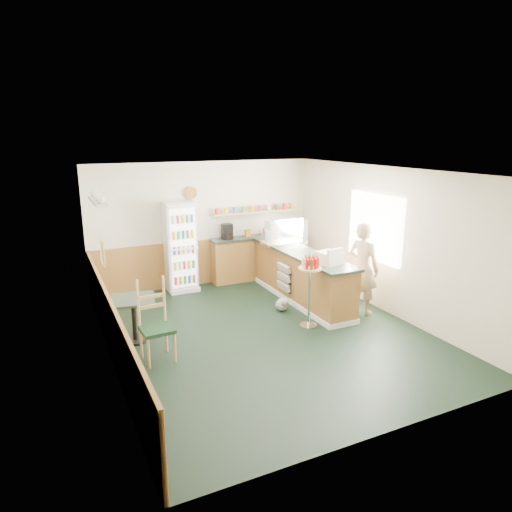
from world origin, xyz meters
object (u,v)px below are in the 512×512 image
shopkeeper (363,268)px  drinks_fridge (181,247)px  cafe_chair (155,317)px  condiment_stand (310,279)px  cafe_table (134,311)px  cash_register (329,258)px  display_case (284,232)px

shopkeeper → drinks_fridge: bearing=28.7°
drinks_fridge → cafe_chair: 3.11m
shopkeeper → condiment_stand: size_ratio=1.40×
drinks_fridge → cafe_table: size_ratio=2.46×
cafe_table → cash_register: bearing=-7.3°
display_case → shopkeeper: 1.95m
cash_register → condiment_stand: condiment_stand is taller
drinks_fridge → display_case: bearing=-24.7°
cafe_table → cafe_chair: 0.72m
display_case → cafe_chair: bearing=-149.1°
cash_register → cafe_table: size_ratio=0.50×
cash_register → cafe_table: (-3.40, 0.44, -0.60)m
shopkeeper → cash_register: bearing=65.7°
display_case → condiment_stand: bearing=-105.9°
display_case → shopkeeper: bearing=-68.5°
shopkeeper → cafe_table: shopkeeper is taller
drinks_fridge → cafe_table: 2.61m
display_case → condiment_stand: 2.03m
display_case → cafe_table: bearing=-160.0°
cash_register → condiment_stand: (-0.54, -0.24, -0.26)m
display_case → condiment_stand: size_ratio=0.73×
shopkeeper → cafe_table: bearing=66.3°
display_case → cafe_table: size_ratio=1.16×
cash_register → shopkeeper: shopkeeper is taller
display_case → cafe_table: 3.69m
drinks_fridge → shopkeeper: (2.68, -2.69, -0.09)m
cafe_chair → drinks_fridge: bearing=62.8°
shopkeeper → cafe_table: size_ratio=2.23×
condiment_stand → cafe_table: size_ratio=1.60×
display_case → condiment_stand: (-0.54, -1.92, -0.41)m
condiment_stand → cash_register: bearing=24.0°
cafe_table → cafe_chair: bearing=-74.8°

